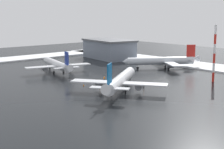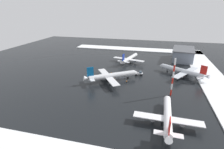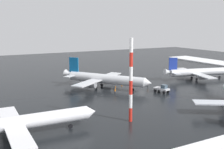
{
  "view_description": "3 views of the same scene",
  "coord_description": "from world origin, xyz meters",
  "px_view_note": "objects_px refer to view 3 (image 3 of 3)",
  "views": [
    {
      "loc": [
        -77.76,
        65.69,
        21.01
      ],
      "look_at": [
        -3.76,
        -0.65,
        3.01
      ],
      "focal_mm": 55.0,
      "sensor_mm": 36.0,
      "label": 1
    },
    {
      "loc": [
        -97.0,
        -17.89,
        37.75
      ],
      "look_at": [
        -10.4,
        3.9,
        3.14
      ],
      "focal_mm": 28.0,
      "sensor_mm": 36.0,
      "label": 2
    },
    {
      "loc": [
        -52.15,
        -74.17,
        20.18
      ],
      "look_at": [
        -7.42,
        6.94,
        3.53
      ],
      "focal_mm": 45.0,
      "sensor_mm": 36.0,
      "label": 3
    }
  ],
  "objects_px": {
    "airplane_parked_portside": "(104,79)",
    "antenna_mast": "(131,81)",
    "ground_crew_by_nose_gear": "(115,91)",
    "traffic_cone_mid_line": "(131,82)",
    "airplane_parked_starboard": "(199,72)",
    "traffic_cone_near_nose": "(122,85)",
    "traffic_cone_wingtip_side": "(116,87)",
    "airplane_foreground_jet": "(23,122)",
    "ground_crew_mid_apron": "(131,83)",
    "pushback_tug": "(162,88)",
    "ground_crew_near_tug": "(148,84)"
  },
  "relations": [
    {
      "from": "airplane_parked_portside",
      "to": "antenna_mast",
      "type": "relative_size",
      "value": 1.56
    },
    {
      "from": "ground_crew_by_nose_gear",
      "to": "traffic_cone_mid_line",
      "type": "distance_m",
      "value": 17.41
    },
    {
      "from": "airplane_parked_starboard",
      "to": "traffic_cone_near_nose",
      "type": "xyz_separation_m",
      "value": [
        -30.77,
        3.79,
        -2.5
      ]
    },
    {
      "from": "traffic_cone_mid_line",
      "to": "traffic_cone_wingtip_side",
      "type": "relative_size",
      "value": 1.0
    },
    {
      "from": "traffic_cone_near_nose",
      "to": "traffic_cone_mid_line",
      "type": "bearing_deg",
      "value": 30.32
    },
    {
      "from": "airplane_foreground_jet",
      "to": "ground_crew_mid_apron",
      "type": "distance_m",
      "value": 48.65
    },
    {
      "from": "ground_crew_mid_apron",
      "to": "traffic_cone_wingtip_side",
      "type": "relative_size",
      "value": 3.11
    },
    {
      "from": "ground_crew_by_nose_gear",
      "to": "antenna_mast",
      "type": "xyz_separation_m",
      "value": [
        -8.65,
        -21.88,
        7.78
      ]
    },
    {
      "from": "antenna_mast",
      "to": "traffic_cone_near_nose",
      "type": "relative_size",
      "value": 31.81
    },
    {
      "from": "pushback_tug",
      "to": "antenna_mast",
      "type": "xyz_separation_m",
      "value": [
        -21.82,
        -16.58,
        7.46
      ]
    },
    {
      "from": "ground_crew_near_tug",
      "to": "antenna_mast",
      "type": "height_order",
      "value": "antenna_mast"
    },
    {
      "from": "ground_crew_mid_apron",
      "to": "ground_crew_near_tug",
      "type": "bearing_deg",
      "value": -97.84
    },
    {
      "from": "airplane_parked_starboard",
      "to": "pushback_tug",
      "type": "bearing_deg",
      "value": -143.66
    },
    {
      "from": "traffic_cone_wingtip_side",
      "to": "traffic_cone_near_nose",
      "type": "bearing_deg",
      "value": 13.75
    },
    {
      "from": "ground_crew_by_nose_gear",
      "to": "traffic_cone_mid_line",
      "type": "height_order",
      "value": "ground_crew_by_nose_gear"
    },
    {
      "from": "airplane_parked_portside",
      "to": "airplane_foreground_jet",
      "type": "relative_size",
      "value": 0.98
    },
    {
      "from": "pushback_tug",
      "to": "ground_crew_mid_apron",
      "type": "bearing_deg",
      "value": 177.12
    },
    {
      "from": "ground_crew_mid_apron",
      "to": "antenna_mast",
      "type": "relative_size",
      "value": 0.1
    },
    {
      "from": "ground_crew_near_tug",
      "to": "traffic_cone_mid_line",
      "type": "distance_m",
      "value": 8.72
    },
    {
      "from": "airplane_foreground_jet",
      "to": "pushback_tug",
      "type": "xyz_separation_m",
      "value": [
        43.23,
        14.1,
        -1.46
      ]
    },
    {
      "from": "airplane_parked_starboard",
      "to": "traffic_cone_near_nose",
      "type": "distance_m",
      "value": 31.1
    },
    {
      "from": "ground_crew_by_nose_gear",
      "to": "antenna_mast",
      "type": "height_order",
      "value": "antenna_mast"
    },
    {
      "from": "airplane_parked_portside",
      "to": "ground_crew_near_tug",
      "type": "xyz_separation_m",
      "value": [
        13.1,
        -5.59,
        -2.09
      ]
    },
    {
      "from": "airplane_parked_portside",
      "to": "ground_crew_near_tug",
      "type": "distance_m",
      "value": 14.4
    },
    {
      "from": "airplane_parked_portside",
      "to": "ground_crew_mid_apron",
      "type": "height_order",
      "value": "airplane_parked_portside"
    },
    {
      "from": "airplane_foreground_jet",
      "to": "ground_crew_mid_apron",
      "type": "bearing_deg",
      "value": 35.26
    },
    {
      "from": "ground_crew_mid_apron",
      "to": "pushback_tug",
      "type": "bearing_deg",
      "value": -122.61
    },
    {
      "from": "ground_crew_by_nose_gear",
      "to": "traffic_cone_mid_line",
      "type": "xyz_separation_m",
      "value": [
        12.96,
        11.6,
        -0.7
      ]
    },
    {
      "from": "airplane_foreground_jet",
      "to": "traffic_cone_mid_line",
      "type": "distance_m",
      "value": 53.08
    },
    {
      "from": "traffic_cone_near_nose",
      "to": "ground_crew_by_nose_gear",
      "type": "bearing_deg",
      "value": -131.19
    },
    {
      "from": "antenna_mast",
      "to": "traffic_cone_wingtip_side",
      "type": "relative_size",
      "value": 31.81
    },
    {
      "from": "ground_crew_near_tug",
      "to": "traffic_cone_mid_line",
      "type": "relative_size",
      "value": 3.11
    },
    {
      "from": "traffic_cone_near_nose",
      "to": "traffic_cone_wingtip_side",
      "type": "xyz_separation_m",
      "value": [
        -2.76,
        -0.68,
        0.0
      ]
    },
    {
      "from": "ground_crew_mid_apron",
      "to": "traffic_cone_wingtip_side",
      "type": "bearing_deg",
      "value": 135.22
    },
    {
      "from": "airplane_parked_starboard",
      "to": "traffic_cone_near_nose",
      "type": "bearing_deg",
      "value": -172.13
    },
    {
      "from": "traffic_cone_mid_line",
      "to": "ground_crew_near_tug",
      "type": "bearing_deg",
      "value": -84.03
    },
    {
      "from": "airplane_parked_portside",
      "to": "traffic_cone_near_nose",
      "type": "relative_size",
      "value": 49.51
    },
    {
      "from": "traffic_cone_mid_line",
      "to": "pushback_tug",
      "type": "bearing_deg",
      "value": -89.28
    },
    {
      "from": "airplane_foreground_jet",
      "to": "ground_crew_by_nose_gear",
      "type": "relative_size",
      "value": 16.31
    },
    {
      "from": "ground_crew_mid_apron",
      "to": "antenna_mast",
      "type": "xyz_separation_m",
      "value": [
        -19.06,
        -29.43,
        7.78
      ]
    },
    {
      "from": "pushback_tug",
      "to": "traffic_cone_near_nose",
      "type": "height_order",
      "value": "pushback_tug"
    },
    {
      "from": "antenna_mast",
      "to": "traffic_cone_near_nose",
      "type": "height_order",
      "value": "antenna_mast"
    },
    {
      "from": "ground_crew_near_tug",
      "to": "ground_crew_mid_apron",
      "type": "xyz_separation_m",
      "value": [
        -3.45,
        4.6,
        0.0
      ]
    },
    {
      "from": "ground_crew_by_nose_gear",
      "to": "traffic_cone_wingtip_side",
      "type": "relative_size",
      "value": 3.11
    },
    {
      "from": "ground_crew_near_tug",
      "to": "traffic_cone_wingtip_side",
      "type": "relative_size",
      "value": 3.11
    },
    {
      "from": "airplane_foreground_jet",
      "to": "antenna_mast",
      "type": "xyz_separation_m",
      "value": [
        21.41,
        -2.49,
        6.01
      ]
    },
    {
      "from": "airplane_parked_portside",
      "to": "airplane_parked_starboard",
      "type": "relative_size",
      "value": 0.98
    },
    {
      "from": "airplane_foreground_jet",
      "to": "ground_crew_by_nose_gear",
      "type": "distance_m",
      "value": 35.82
    },
    {
      "from": "airplane_parked_portside",
      "to": "traffic_cone_wingtip_side",
      "type": "distance_m",
      "value": 4.72
    },
    {
      "from": "pushback_tug",
      "to": "ground_crew_by_nose_gear",
      "type": "xyz_separation_m",
      "value": [
        -13.17,
        5.3,
        -0.31
      ]
    }
  ]
}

